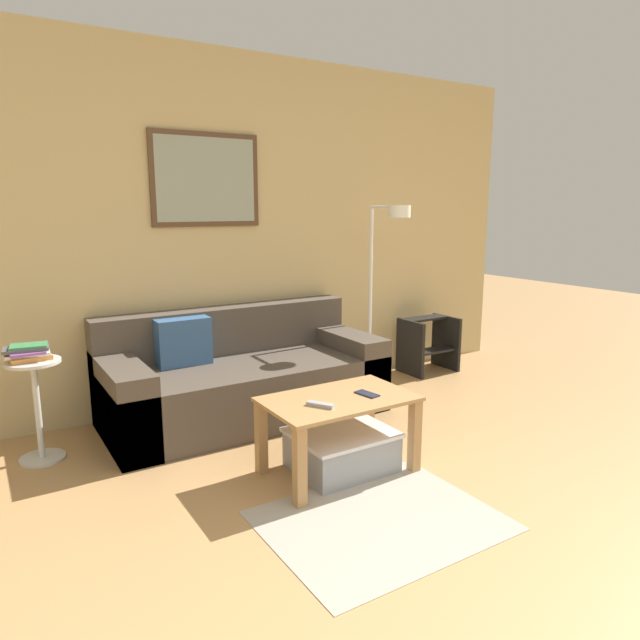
{
  "coord_description": "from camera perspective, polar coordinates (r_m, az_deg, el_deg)",
  "views": [
    {
      "loc": [
        -1.6,
        -0.69,
        1.46
      ],
      "look_at": [
        0.01,
        1.89,
        0.85
      ],
      "focal_mm": 32.0,
      "sensor_mm": 36.0,
      "label": 1
    }
  ],
  "objects": [
    {
      "name": "wall_back",
      "position": [
        4.3,
        -10.13,
        8.78
      ],
      "size": [
        5.6,
        0.09,
        2.55
      ],
      "color": "tan",
      "rests_on": "ground_plane"
    },
    {
      "name": "area_rug",
      "position": [
        2.87,
        6.05,
        -19.28
      ],
      "size": [
        1.08,
        0.85,
        0.01
      ],
      "primitive_type": "cube",
      "color": "#A39989",
      "rests_on": "ground_plane"
    },
    {
      "name": "couch",
      "position": [
        4.05,
        -7.77,
        -5.91
      ],
      "size": [
        1.9,
        0.84,
        0.74
      ],
      "color": "#4C4238",
      "rests_on": "ground_plane"
    },
    {
      "name": "coffee_table",
      "position": [
        3.17,
        1.85,
        -9.35
      ],
      "size": [
        0.81,
        0.5,
        0.44
      ],
      "color": "#AD7F4C",
      "rests_on": "ground_plane"
    },
    {
      "name": "storage_bin",
      "position": [
        3.29,
        2.17,
        -12.83
      ],
      "size": [
        0.55,
        0.46,
        0.23
      ],
      "color": "gray",
      "rests_on": "ground_plane"
    },
    {
      "name": "floor_lamp",
      "position": [
        4.48,
        6.48,
        4.86
      ],
      "size": [
        0.23,
        0.54,
        1.47
      ],
      "color": "white",
      "rests_on": "ground_plane"
    },
    {
      "name": "side_table",
      "position": [
        3.69,
        -26.45,
        -7.31
      ],
      "size": [
        0.3,
        0.3,
        0.6
      ],
      "color": "silver",
      "rests_on": "ground_plane"
    },
    {
      "name": "book_stack",
      "position": [
        3.64,
        -27.18,
        -2.92
      ],
      "size": [
        0.26,
        0.19,
        0.09
      ],
      "color": "#D18438",
      "rests_on": "side_table"
    },
    {
      "name": "remote_control",
      "position": [
        3.0,
        0.05,
        -8.47
      ],
      "size": [
        0.11,
        0.15,
        0.02
      ],
      "primitive_type": "cube",
      "rotation": [
        0.0,
        0.0,
        0.56
      ],
      "color": "#99999E",
      "rests_on": "coffee_table"
    },
    {
      "name": "cell_phone",
      "position": [
        3.19,
        4.72,
        -7.38
      ],
      "size": [
        0.09,
        0.15,
        0.01
      ],
      "primitive_type": "cube",
      "rotation": [
        0.0,
        0.0,
        0.17
      ],
      "color": "#1E2338",
      "rests_on": "coffee_table"
    },
    {
      "name": "step_stool",
      "position": [
        5.18,
        10.8,
        -2.25
      ],
      "size": [
        0.46,
        0.35,
        0.48
      ],
      "color": "black",
      "rests_on": "ground_plane"
    }
  ]
}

